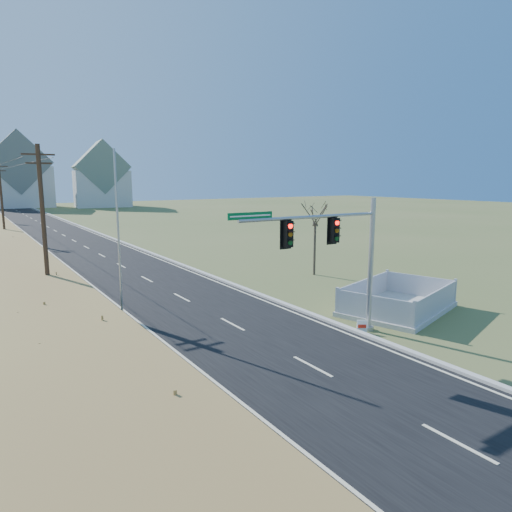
{
  "coord_description": "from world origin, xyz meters",
  "views": [
    {
      "loc": [
        -10.58,
        -14.41,
        7.01
      ],
      "look_at": [
        1.0,
        3.44,
        3.4
      ],
      "focal_mm": 32.0,
      "sensor_mm": 36.0,
      "label": 1
    }
  ],
  "objects_px": {
    "traffic_signal_mast": "(342,251)",
    "fence_enclosure": "(398,306)",
    "open_sign": "(362,326)",
    "bare_tree": "(315,212)",
    "flagpole": "(119,255)"
  },
  "relations": [
    {
      "from": "traffic_signal_mast",
      "to": "fence_enclosure",
      "type": "distance_m",
      "value": 6.7
    },
    {
      "from": "open_sign",
      "to": "fence_enclosure",
      "type": "bearing_deg",
      "value": 52.08
    },
    {
      "from": "fence_enclosure",
      "to": "open_sign",
      "type": "height_order",
      "value": "fence_enclosure"
    },
    {
      "from": "fence_enclosure",
      "to": "bare_tree",
      "type": "xyz_separation_m",
      "value": [
        2.33,
        9.68,
        4.33
      ]
    },
    {
      "from": "traffic_signal_mast",
      "to": "open_sign",
      "type": "distance_m",
      "value": 3.81
    },
    {
      "from": "traffic_signal_mast",
      "to": "fence_enclosure",
      "type": "bearing_deg",
      "value": 13.75
    },
    {
      "from": "open_sign",
      "to": "bare_tree",
      "type": "height_order",
      "value": "bare_tree"
    },
    {
      "from": "bare_tree",
      "to": "traffic_signal_mast",
      "type": "bearing_deg",
      "value": -125.34
    },
    {
      "from": "bare_tree",
      "to": "fence_enclosure",
      "type": "bearing_deg",
      "value": -103.54
    },
    {
      "from": "traffic_signal_mast",
      "to": "bare_tree",
      "type": "distance_m",
      "value": 13.53
    },
    {
      "from": "fence_enclosure",
      "to": "open_sign",
      "type": "distance_m",
      "value": 4.44
    },
    {
      "from": "flagpole",
      "to": "bare_tree",
      "type": "relative_size",
      "value": 1.47
    },
    {
      "from": "fence_enclosure",
      "to": "bare_tree",
      "type": "distance_m",
      "value": 10.86
    },
    {
      "from": "flagpole",
      "to": "traffic_signal_mast",
      "type": "bearing_deg",
      "value": -44.81
    },
    {
      "from": "open_sign",
      "to": "traffic_signal_mast",
      "type": "bearing_deg",
      "value": -152.02
    }
  ]
}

